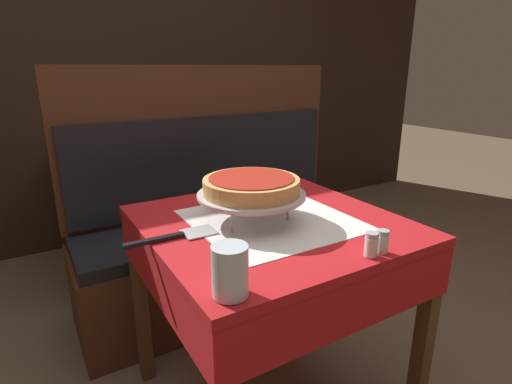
# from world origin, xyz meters

# --- Properties ---
(dining_table_front) EXTENTS (0.82, 0.82, 0.77)m
(dining_table_front) POSITION_xyz_m (0.00, 0.00, 0.65)
(dining_table_front) COLOR red
(dining_table_front) RESTS_ON ground_plane
(dining_table_rear) EXTENTS (0.71, 0.71, 0.78)m
(dining_table_rear) POSITION_xyz_m (-0.17, 1.51, 0.66)
(dining_table_rear) COLOR beige
(dining_table_rear) RESTS_ON ground_plane
(booth_bench) EXTENTS (1.52, 0.49, 1.27)m
(booth_bench) POSITION_xyz_m (0.17, 0.75, 0.37)
(booth_bench) COLOR #4C2819
(booth_bench) RESTS_ON ground_plane
(back_wall_panel) EXTENTS (6.00, 0.04, 2.40)m
(back_wall_panel) POSITION_xyz_m (0.00, 1.96, 1.20)
(back_wall_panel) COLOR black
(back_wall_panel) RESTS_ON ground_plane
(pizza_pan_stand) EXTENTS (0.36, 0.36, 0.10)m
(pizza_pan_stand) POSITION_xyz_m (-0.06, 0.03, 0.85)
(pizza_pan_stand) COLOR #ADADB2
(pizza_pan_stand) RESTS_ON dining_table_front
(deep_dish_pizza) EXTENTS (0.32, 0.32, 0.05)m
(deep_dish_pizza) POSITION_xyz_m (-0.06, 0.03, 0.89)
(deep_dish_pizza) COLOR tan
(deep_dish_pizza) RESTS_ON pizza_pan_stand
(pizza_server) EXTENTS (0.28, 0.09, 0.01)m
(pizza_server) POSITION_xyz_m (-0.33, 0.02, 0.77)
(pizza_server) COLOR #BCBCC1
(pizza_server) RESTS_ON dining_table_front
(water_glass_near) EXTENTS (0.08, 0.08, 0.12)m
(water_glass_near) POSITION_xyz_m (-0.33, -0.35, 0.83)
(water_glass_near) COLOR silver
(water_glass_near) RESTS_ON dining_table_front
(salt_shaker) EXTENTS (0.04, 0.04, 0.07)m
(salt_shaker) POSITION_xyz_m (0.09, -0.37, 0.80)
(salt_shaker) COLOR silver
(salt_shaker) RESTS_ON dining_table_front
(pepper_shaker) EXTENTS (0.03, 0.03, 0.07)m
(pepper_shaker) POSITION_xyz_m (0.13, -0.37, 0.80)
(pepper_shaker) COLOR silver
(pepper_shaker) RESTS_ON dining_table_front
(condiment_caddy) EXTENTS (0.13, 0.13, 0.17)m
(condiment_caddy) POSITION_xyz_m (-0.18, 1.48, 0.82)
(condiment_caddy) COLOR black
(condiment_caddy) RESTS_ON dining_table_rear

